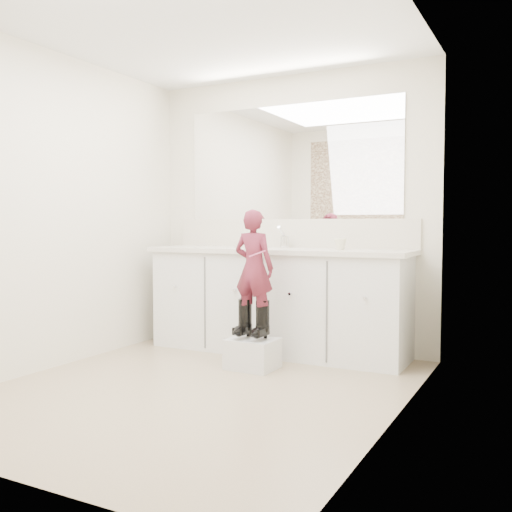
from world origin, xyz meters
The scene contains 18 objects.
floor centered at (0.00, 0.00, 0.00)m, with size 3.00×3.00×0.00m, color #8F7A5D.
ceiling centered at (0.00, 0.00, 2.40)m, with size 3.00×3.00×0.00m, color white.
wall_back centered at (0.00, 1.50, 1.20)m, with size 2.60×2.60×0.00m, color beige.
wall_front centered at (0.00, -1.50, 1.20)m, with size 2.60×2.60×0.00m, color beige.
wall_left centered at (-1.30, 0.00, 1.20)m, with size 3.00×3.00×0.00m, color beige.
wall_right centered at (1.30, 0.00, 1.20)m, with size 3.00×3.00×0.00m, color beige.
vanity_cabinet centered at (0.00, 1.23, 0.42)m, with size 2.20×0.55×0.85m, color silver.
countertop centered at (0.00, 1.21, 0.87)m, with size 2.28×0.58×0.04m, color beige.
backsplash centered at (0.00, 1.49, 1.02)m, with size 2.28×0.03×0.25m, color beige.
mirror centered at (0.00, 1.49, 1.64)m, with size 2.00×0.02×1.00m, color white.
faucet centered at (0.00, 1.38, 0.94)m, with size 0.08×0.08×0.10m, color silver.
cup centered at (0.56, 1.24, 0.94)m, with size 0.10×0.10×0.09m, color beige.
soap_bottle centered at (-0.26, 1.21, 0.99)m, with size 0.09×0.09×0.20m, color beige.
step_stool centered at (0.07, 0.64, 0.11)m, with size 0.36×0.30×0.23m, color silver.
boot_left centered at (-0.01, 0.66, 0.38)m, with size 0.11×0.20×0.30m, color black, non-canonical shape.
boot_right centered at (0.14, 0.66, 0.38)m, with size 0.11×0.20×0.30m, color black, non-canonical shape.
toddler centered at (0.07, 0.66, 0.77)m, with size 0.32×0.21×0.88m, color #9F3147.
toothbrush centered at (0.14, 0.58, 0.88)m, with size 0.01×0.01×0.14m, color #D05082.
Camera 1 is at (2.06, -3.13, 1.10)m, focal length 40.00 mm.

